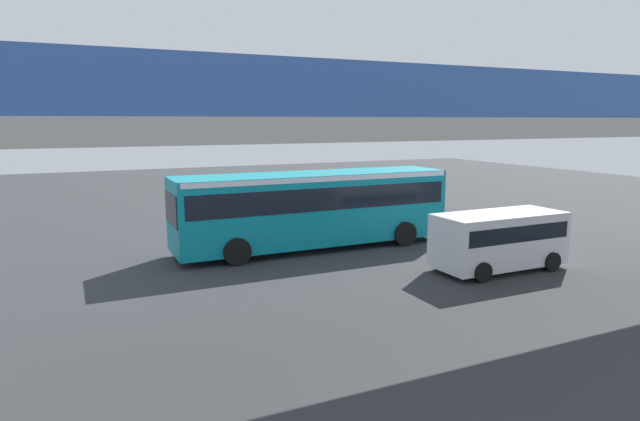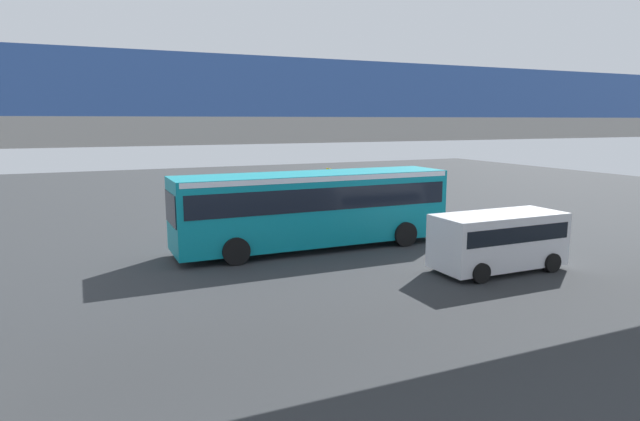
{
  "view_description": "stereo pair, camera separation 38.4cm",
  "coord_description": "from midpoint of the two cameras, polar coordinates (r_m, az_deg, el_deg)",
  "views": [
    {
      "loc": [
        9.0,
        20.97,
        5.29
      ],
      "look_at": [
        -0.33,
        1.18,
        1.6
      ],
      "focal_mm": 30.14,
      "sensor_mm": 36.0,
      "label": 1
    },
    {
      "loc": [
        8.65,
        21.13,
        5.29
      ],
      "look_at": [
        -0.33,
        1.18,
        1.6
      ],
      "focal_mm": 30.14,
      "sensor_mm": 36.0,
      "label": 2
    }
  ],
  "objects": [
    {
      "name": "traffic_sign",
      "position": [
        28.22,
        1.36,
        2.65
      ],
      "size": [
        0.08,
        0.6,
        2.8
      ],
      "color": "slate",
      "rests_on": "ground"
    },
    {
      "name": "lane_dash_centre",
      "position": [
        25.56,
        -12.83,
        -2.61
      ],
      "size": [
        2.0,
        0.2,
        0.01
      ],
      "primitive_type": "cube",
      "color": "silver",
      "rests_on": "ground"
    },
    {
      "name": "ground",
      "position": [
        23.43,
        -1.45,
        -3.48
      ],
      "size": [
        80.0,
        80.0,
        0.0
      ],
      "primitive_type": "plane",
      "color": "#2D3033"
    },
    {
      "name": "city_bus",
      "position": [
        22.18,
        -0.21,
        0.74
      ],
      "size": [
        11.54,
        2.85,
        3.15
      ],
      "color": "#0C8493",
      "rests_on": "ground"
    },
    {
      "name": "parked_van",
      "position": [
        20.08,
        18.95,
        -2.76
      ],
      "size": [
        4.8,
        2.17,
        2.05
      ],
      "color": "silver",
      "rests_on": "ground"
    },
    {
      "name": "pedestrian_overpass",
      "position": [
        13.99,
        15.02,
        6.9
      ],
      "size": [
        25.37,
        2.6,
        6.45
      ],
      "color": "#B2ADA5",
      "rests_on": "ground"
    },
    {
      "name": "lane_dash_leftmost",
      "position": [
        28.19,
        3.31,
        -1.26
      ],
      "size": [
        2.0,
        0.2,
        0.01
      ],
      "primitive_type": "cube",
      "color": "silver",
      "rests_on": "ground"
    },
    {
      "name": "lane_dash_left",
      "position": [
        26.6,
        -4.36,
        -1.92
      ],
      "size": [
        2.0,
        0.2,
        0.01
      ],
      "primitive_type": "cube",
      "color": "silver",
      "rests_on": "ground"
    }
  ]
}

